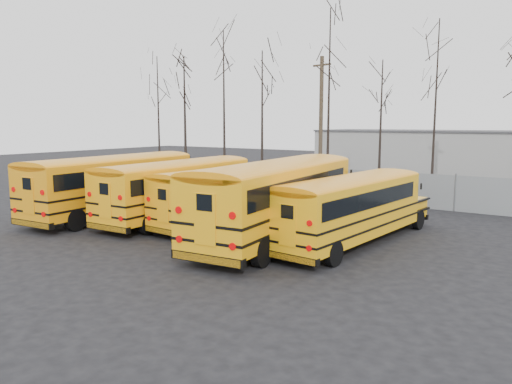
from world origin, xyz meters
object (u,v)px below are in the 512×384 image
Objects in this scene: bus_a at (116,180)px; bus_c at (233,190)px; bus_d at (279,193)px; utility_pole_left at (321,120)px; bus_b at (180,184)px; bus_e at (352,204)px.

bus_c is at bearing 11.42° from bus_a.
bus_d is 19.32m from utility_pole_left.
bus_a is 18.35m from utility_pole_left.
bus_a is 1.19× the size of utility_pole_left.
bus_a is at bearing 175.37° from bus_d.
bus_b is 9.24m from bus_e.
bus_a is 9.91m from bus_d.
bus_d reaches higher than bus_e.
bus_e is at bearing -1.85° from bus_b.
utility_pole_left is (-7.05, 17.72, 3.09)m from bus_d.
bus_d is at bearing -155.24° from bus_e.
bus_b is 0.89× the size of bus_d.
bus_a is at bearing -170.05° from bus_e.
bus_e is (12.73, 1.15, -0.24)m from bus_a.
bus_c is 1.04× the size of utility_pole_left.
bus_b is 1.07× the size of bus_e.
bus_d is at bearing -20.68° from bus_c.
bus_e is at bearing -43.22° from utility_pole_left.
utility_pole_left is (-3.51, 16.13, 3.42)m from bus_c.
bus_c is at bearing 179.69° from bus_e.
bus_a is 0.95× the size of bus_d.
utility_pole_left is at bearing 77.23° from bus_a.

